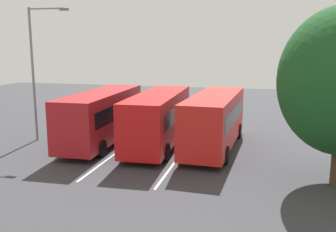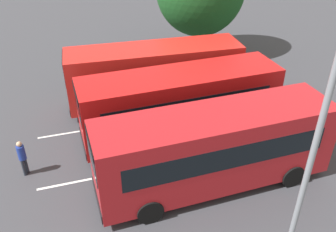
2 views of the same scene
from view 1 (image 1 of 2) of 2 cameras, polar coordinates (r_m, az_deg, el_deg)
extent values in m
plane|color=#38383D|center=(23.59, -1.85, -4.63)|extent=(68.40, 68.40, 0.00)
cube|color=red|center=(22.93, 7.12, -0.45)|extent=(9.45, 2.85, 2.97)
cube|color=black|center=(27.32, 8.86, 2.99)|extent=(0.22, 2.13, 1.25)
cube|color=black|center=(23.09, 4.27, 0.58)|extent=(7.85, 0.45, 0.95)
cube|color=black|center=(22.70, 10.07, 0.27)|extent=(7.85, 0.45, 0.95)
cube|color=black|center=(27.28, 8.90, 4.05)|extent=(0.19, 1.93, 0.32)
cube|color=black|center=(27.70, 8.75, -1.24)|extent=(0.21, 2.22, 0.36)
cylinder|color=black|center=(26.29, 5.74, -1.96)|extent=(1.00, 0.33, 0.99)
cylinder|color=black|center=(25.95, 10.70, -2.26)|extent=(1.00, 0.33, 0.99)
cylinder|color=black|center=(20.63, 2.43, -5.44)|extent=(1.00, 0.33, 0.99)
cylinder|color=black|center=(20.20, 8.76, -5.91)|extent=(1.00, 0.33, 0.99)
cube|color=red|center=(23.29, -1.48, -0.20)|extent=(9.44, 2.79, 2.97)
cube|color=black|center=(27.63, 0.75, 3.20)|extent=(0.21, 2.13, 1.25)
cube|color=black|center=(23.52, -4.27, 0.77)|extent=(7.85, 0.40, 0.95)
cube|color=black|center=(22.98, 1.37, 0.56)|extent=(7.85, 0.40, 0.95)
cube|color=black|center=(27.59, 0.76, 4.25)|extent=(0.18, 1.93, 0.32)
cube|color=black|center=(28.00, 0.75, -0.98)|extent=(0.19, 2.22, 0.36)
cylinder|color=black|center=(26.67, -2.37, -1.74)|extent=(1.00, 0.32, 0.99)
cylinder|color=black|center=(26.21, 2.50, -1.96)|extent=(1.00, 0.32, 0.99)
cylinder|color=black|center=(21.10, -6.40, -5.14)|extent=(1.00, 0.32, 0.99)
cylinder|color=black|center=(20.51, -0.28, -5.53)|extent=(1.00, 0.32, 0.99)
cube|color=#AD191E|center=(24.38, -10.00, 0.13)|extent=(9.43, 2.73, 2.97)
cube|color=black|center=(28.55, -6.53, 3.37)|extent=(0.19, 2.13, 1.25)
cube|color=black|center=(24.79, -12.55, 1.05)|extent=(7.85, 0.35, 0.95)
cube|color=black|center=(23.90, -7.42, 0.87)|extent=(7.85, 0.35, 0.95)
cube|color=black|center=(28.50, -6.54, 4.38)|extent=(0.17, 1.93, 0.32)
cube|color=black|center=(28.90, -6.43, -0.68)|extent=(0.18, 2.22, 0.36)
cylinder|color=black|center=(27.78, -9.77, -1.38)|extent=(1.00, 0.31, 0.99)
cylinder|color=black|center=(27.01, -5.26, -1.61)|extent=(1.00, 0.31, 0.99)
cylinder|color=black|center=(22.51, -15.49, -4.46)|extent=(1.00, 0.31, 0.99)
cylinder|color=black|center=(21.55, -10.07, -4.90)|extent=(1.00, 0.31, 0.99)
cylinder|color=#232833|center=(30.55, 0.62, -0.31)|extent=(0.13, 0.13, 0.81)
cylinder|color=#232833|center=(30.67, 0.44, -0.26)|extent=(0.13, 0.13, 0.81)
cylinder|color=navy|center=(30.48, 0.53, 1.06)|extent=(0.45, 0.45, 0.64)
sphere|color=tan|center=(30.41, 0.53, 1.86)|extent=(0.22, 0.22, 0.22)
cylinder|color=gray|center=(25.98, -19.83, 5.79)|extent=(0.16, 0.16, 8.59)
cylinder|color=gray|center=(25.40, -18.04, 15.29)|extent=(0.22, 2.41, 0.10)
cube|color=slate|center=(24.84, -15.52, 15.35)|extent=(0.23, 0.57, 0.14)
cylinder|color=#4C3823|center=(18.44, 24.23, -6.05)|extent=(0.44, 0.44, 2.42)
cube|color=silver|center=(23.15, 2.63, -4.92)|extent=(13.87, 0.26, 0.01)
cube|color=silver|center=(24.16, -6.13, -4.30)|extent=(13.87, 0.26, 0.01)
camera|label=2|loc=(33.69, -23.42, 16.58)|focal=38.31mm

